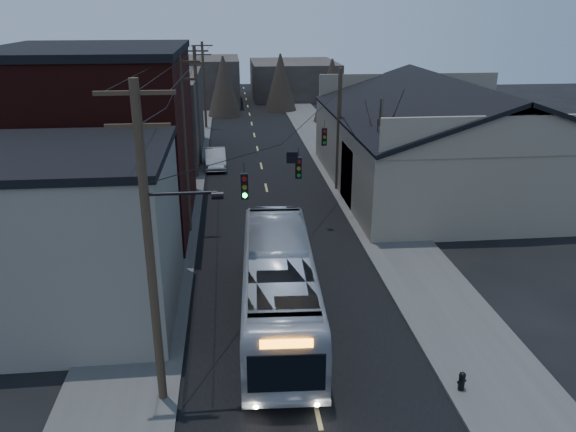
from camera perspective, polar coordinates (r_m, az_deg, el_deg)
road_surface at (r=44.51m, az=-2.58°, el=4.42°), size 9.00×110.00×0.02m
sidewalk_left at (r=44.61m, az=-10.96°, el=4.17°), size 4.00×110.00×0.12m
sidewalk_right at (r=45.33m, az=5.68°, el=4.70°), size 4.00×110.00×0.12m
building_clapboard at (r=24.32m, az=-21.12°, el=-2.15°), size 8.00×8.00×7.00m
building_brick at (r=34.35m, az=-18.65°, el=7.15°), size 10.00×12.00×10.00m
building_left_far at (r=50.00m, az=-14.18°, el=9.72°), size 9.00×14.00×7.00m
warehouse at (r=41.88m, az=15.98°, el=6.43°), size 16.16×20.60×7.73m
building_far_left at (r=78.35m, az=-8.76°, el=13.41°), size 10.00×12.00×6.00m
building_far_right at (r=83.83m, az=0.56°, el=13.74°), size 12.00×14.00×5.00m
bare_tree at (r=35.02m, az=9.10°, el=5.84°), size 0.40×0.40×7.20m
utility_lines at (r=37.59m, az=-6.93°, el=9.06°), size 11.24×45.28×10.50m
bus at (r=22.95m, az=-0.95°, el=-7.08°), size 3.38×12.10×3.34m
parked_car at (r=46.16m, az=-7.37°, el=5.82°), size 1.78×4.67×1.52m
fire_hydrant at (r=20.54m, az=17.25°, el=-15.65°), size 0.33×0.23×0.68m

